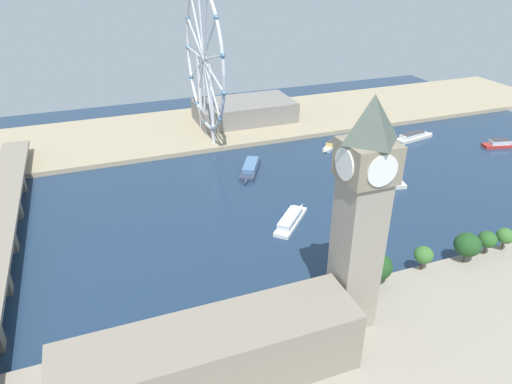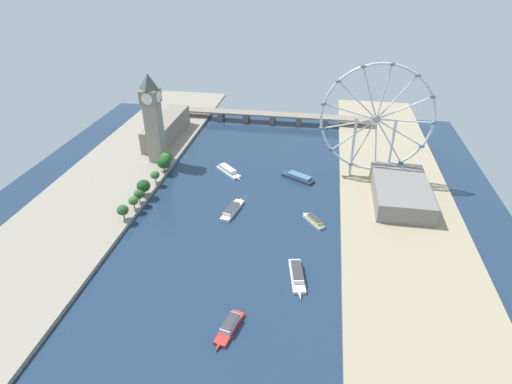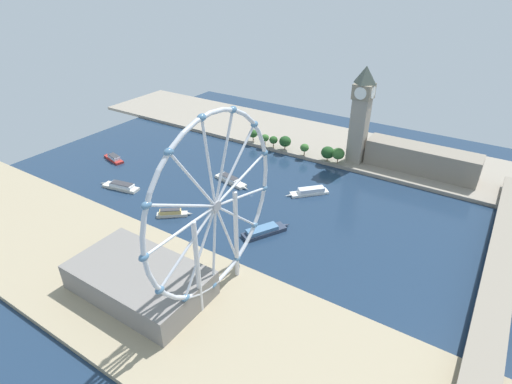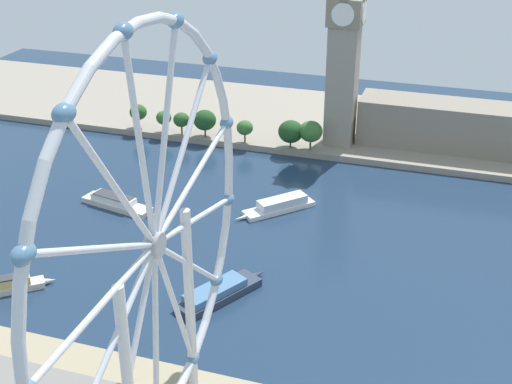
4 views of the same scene
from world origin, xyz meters
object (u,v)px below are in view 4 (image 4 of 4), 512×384
Objects in this scene: tour_boat_0 at (10,285)px; tour_boat_1 at (117,203)px; ferris_wheel at (155,248)px; tour_boat_5 at (280,205)px; parliament_block at (457,126)px; tour_boat_2 at (219,292)px; clock_tower at (344,54)px.

tour_boat_0 is 63.35m from tour_boat_1.
ferris_wheel reaches higher than tour_boat_5.
parliament_block is at bearing 12.78° from tour_boat_0.
parliament_block reaches higher than tour_boat_1.
tour_boat_2 is (-16.81, 65.72, -0.14)m from tour_boat_0.
ferris_wheel reaches higher than tour_boat_2.
ferris_wheel is at bearing -141.58° from tour_boat_2.
tour_boat_2 is (144.04, -64.01, -11.56)m from parliament_block.
tour_boat_1 is (-63.16, 4.94, -0.28)m from tour_boat_0.
tour_boat_1 is (97.70, -124.79, -11.69)m from parliament_block.
parliament_block is at bearing 165.26° from ferris_wheel.
parliament_block reaches higher than tour_boat_5.
clock_tower reaches higher than tour_boat_5.
clock_tower reaches higher than tour_boat_2.
tour_boat_0 is 0.60× the size of tour_boat_1.
tour_boat_2 is at bearing -23.98° from tour_boat_0.
clock_tower is 2.90× the size of tour_boat_5.
clock_tower is at bearing -79.38° from parliament_block.
ferris_wheel is 139.14m from tour_boat_1.
ferris_wheel is at bearing -0.31° from clock_tower.
parliament_block is 102.17m from tour_boat_5.
clock_tower is 83.36m from tour_boat_5.
tour_boat_5 is (-17.41, 62.66, 0.17)m from tour_boat_1.
parliament_block is 2.46× the size of tour_boat_1.
clock_tower is at bearing 24.25° from tour_boat_2.
ferris_wheel is at bearing -68.48° from tour_boat_0.
tour_boat_1 is 65.03m from tour_boat_5.
tour_boat_2 reaches higher than tour_boat_1.
tour_boat_2 is at bearing 41.95° from tour_boat_5.
ferris_wheel is 3.52× the size of tour_boat_5.
tour_boat_0 is at bearing -82.65° from tour_boat_1.
parliament_block is 3.17× the size of tour_boat_5.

